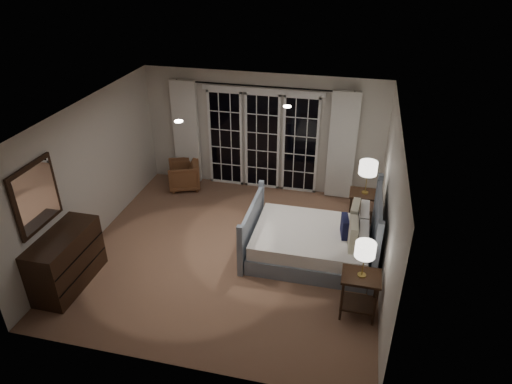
% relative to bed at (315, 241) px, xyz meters
% --- Properties ---
extents(floor, '(5.00, 5.00, 0.00)m').
position_rel_bed_xyz_m(floor, '(-1.42, -0.19, -0.32)').
color(floor, '#8E654C').
rests_on(floor, ground).
extents(ceiling, '(5.00, 5.00, 0.00)m').
position_rel_bed_xyz_m(ceiling, '(-1.42, -0.19, 2.18)').
color(ceiling, white).
rests_on(ceiling, wall_back).
extents(wall_left, '(0.02, 5.00, 2.50)m').
position_rel_bed_xyz_m(wall_left, '(-3.92, -0.19, 0.93)').
color(wall_left, beige).
rests_on(wall_left, floor).
extents(wall_right, '(0.02, 5.00, 2.50)m').
position_rel_bed_xyz_m(wall_right, '(1.08, -0.19, 0.93)').
color(wall_right, beige).
rests_on(wall_right, floor).
extents(wall_back, '(5.00, 0.02, 2.50)m').
position_rel_bed_xyz_m(wall_back, '(-1.42, 2.31, 0.93)').
color(wall_back, beige).
rests_on(wall_back, floor).
extents(wall_front, '(5.00, 0.02, 2.50)m').
position_rel_bed_xyz_m(wall_front, '(-1.42, -2.69, 0.93)').
color(wall_front, beige).
rests_on(wall_front, floor).
extents(french_doors, '(2.50, 0.04, 2.20)m').
position_rel_bed_xyz_m(french_doors, '(-1.42, 2.27, 0.77)').
color(french_doors, black).
rests_on(french_doors, wall_back).
extents(curtain_rod, '(3.50, 0.03, 0.03)m').
position_rel_bed_xyz_m(curtain_rod, '(-1.42, 2.21, 1.93)').
color(curtain_rod, black).
rests_on(curtain_rod, wall_back).
extents(curtain_left, '(0.55, 0.10, 2.25)m').
position_rel_bed_xyz_m(curtain_left, '(-3.07, 2.19, 0.83)').
color(curtain_left, silver).
rests_on(curtain_left, curtain_rod).
extents(curtain_right, '(0.55, 0.10, 2.25)m').
position_rel_bed_xyz_m(curtain_right, '(0.23, 2.19, 0.83)').
color(curtain_right, silver).
rests_on(curtain_right, curtain_rod).
extents(downlight_a, '(0.12, 0.12, 0.01)m').
position_rel_bed_xyz_m(downlight_a, '(-0.62, 0.41, 2.17)').
color(downlight_a, white).
rests_on(downlight_a, ceiling).
extents(downlight_b, '(0.12, 0.12, 0.01)m').
position_rel_bed_xyz_m(downlight_b, '(-2.02, -0.59, 2.17)').
color(downlight_b, white).
rests_on(downlight_b, ceiling).
extents(bed, '(2.12, 1.51, 1.23)m').
position_rel_bed_xyz_m(bed, '(0.00, 0.00, 0.00)').
color(bed, slate).
rests_on(bed, floor).
extents(nightstand_left, '(0.54, 0.43, 0.70)m').
position_rel_bed_xyz_m(nightstand_left, '(0.77, -1.21, 0.15)').
color(nightstand_left, black).
rests_on(nightstand_left, floor).
extents(nightstand_right, '(0.54, 0.44, 0.71)m').
position_rel_bed_xyz_m(nightstand_right, '(0.75, 1.18, 0.15)').
color(nightstand_right, black).
rests_on(nightstand_right, floor).
extents(lamp_left, '(0.28, 0.28, 0.54)m').
position_rel_bed_xyz_m(lamp_left, '(0.77, -1.21, 0.82)').
color(lamp_left, '#B39847').
rests_on(lamp_left, nightstand_left).
extents(lamp_right, '(0.33, 0.33, 0.63)m').
position_rel_bed_xyz_m(lamp_right, '(0.75, 1.18, 0.89)').
color(lamp_right, '#B39847').
rests_on(lamp_right, nightstand_right).
extents(armchair, '(0.85, 0.84, 0.60)m').
position_rel_bed_xyz_m(armchair, '(-3.05, 1.84, -0.01)').
color(armchair, brown).
rests_on(armchair, floor).
extents(dresser, '(0.55, 1.29, 0.91)m').
position_rel_bed_xyz_m(dresser, '(-3.65, -1.57, 0.14)').
color(dresser, black).
rests_on(dresser, floor).
extents(mirror, '(0.05, 0.85, 1.00)m').
position_rel_bed_xyz_m(mirror, '(-3.89, -1.57, 1.23)').
color(mirror, black).
rests_on(mirror, wall_left).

